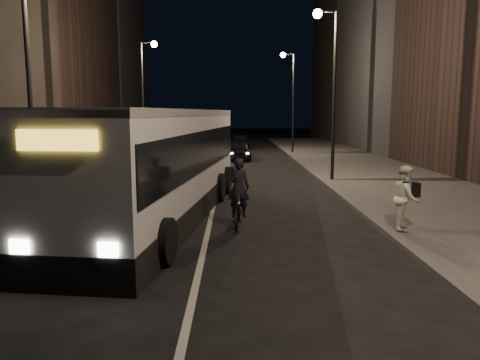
{
  "coord_description": "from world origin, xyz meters",
  "views": [
    {
      "loc": [
        0.79,
        -10.86,
        3.45
      ],
      "look_at": [
        0.94,
        2.6,
        1.5
      ],
      "focal_mm": 35.0,
      "sensor_mm": 36.0,
      "label": 1
    }
  ],
  "objects_px": {
    "streetlight_right_far": "(290,89)",
    "streetlight_left_far": "(146,84)",
    "streetlight_right_mid": "(329,72)",
    "cyclist_on_bicycle": "(238,204)",
    "streetlight_left_near": "(36,50)",
    "car_mid": "(195,150)",
    "car_far": "(240,142)",
    "city_bus": "(161,160)",
    "pedestrian_woman": "(406,198)",
    "car_near": "(239,151)"
  },
  "relations": [
    {
      "from": "streetlight_right_far",
      "to": "streetlight_left_far",
      "type": "distance_m",
      "value": 12.24
    },
    {
      "from": "streetlight_right_mid",
      "to": "cyclist_on_bicycle",
      "type": "xyz_separation_m",
      "value": [
        -4.44,
        -9.08,
        -4.65
      ]
    },
    {
      "from": "streetlight_left_near",
      "to": "cyclist_on_bicycle",
      "type": "bearing_deg",
      "value": -9.8
    },
    {
      "from": "car_mid",
      "to": "car_far",
      "type": "height_order",
      "value": "car_mid"
    },
    {
      "from": "city_bus",
      "to": "car_mid",
      "type": "relative_size",
      "value": 3.05
    },
    {
      "from": "pedestrian_woman",
      "to": "car_mid",
      "type": "bearing_deg",
      "value": 38.44
    },
    {
      "from": "streetlight_left_near",
      "to": "car_far",
      "type": "distance_m",
      "value": 30.9
    },
    {
      "from": "streetlight_right_far",
      "to": "car_near",
      "type": "height_order",
      "value": "streetlight_right_far"
    },
    {
      "from": "streetlight_right_far",
      "to": "car_mid",
      "type": "distance_m",
      "value": 10.08
    },
    {
      "from": "pedestrian_woman",
      "to": "car_far",
      "type": "xyz_separation_m",
      "value": [
        -4.3,
        31.82,
        -0.4
      ]
    },
    {
      "from": "city_bus",
      "to": "car_mid",
      "type": "distance_m",
      "value": 18.91
    },
    {
      "from": "car_far",
      "to": "car_mid",
      "type": "bearing_deg",
      "value": -107.44
    },
    {
      "from": "streetlight_left_far",
      "to": "cyclist_on_bicycle",
      "type": "distance_m",
      "value": 20.6
    },
    {
      "from": "car_mid",
      "to": "streetlight_right_far",
      "type": "bearing_deg",
      "value": -148.43
    },
    {
      "from": "streetlight_right_far",
      "to": "car_near",
      "type": "distance_m",
      "value": 7.85
    },
    {
      "from": "car_near",
      "to": "car_far",
      "type": "relative_size",
      "value": 0.86
    },
    {
      "from": "city_bus",
      "to": "car_near",
      "type": "xyz_separation_m",
      "value": [
        2.71,
        19.14,
        -1.25
      ]
    },
    {
      "from": "city_bus",
      "to": "streetlight_right_mid",
      "type": "bearing_deg",
      "value": 55.72
    },
    {
      "from": "streetlight_right_mid",
      "to": "car_far",
      "type": "relative_size",
      "value": 1.74
    },
    {
      "from": "car_far",
      "to": "pedestrian_woman",
      "type": "bearing_deg",
      "value": -82.14
    },
    {
      "from": "streetlight_right_mid",
      "to": "pedestrian_woman",
      "type": "distance_m",
      "value": 10.88
    },
    {
      "from": "streetlight_right_far",
      "to": "city_bus",
      "type": "bearing_deg",
      "value": -106.22
    },
    {
      "from": "car_near",
      "to": "streetlight_right_mid",
      "type": "bearing_deg",
      "value": -71.5
    },
    {
      "from": "streetlight_left_far",
      "to": "cyclist_on_bicycle",
      "type": "height_order",
      "value": "streetlight_left_far"
    },
    {
      "from": "pedestrian_woman",
      "to": "car_near",
      "type": "distance_m",
      "value": 21.78
    },
    {
      "from": "city_bus",
      "to": "car_far",
      "type": "bearing_deg",
      "value": 91.66
    },
    {
      "from": "streetlight_right_mid",
      "to": "streetlight_left_near",
      "type": "distance_m",
      "value": 13.33
    },
    {
      "from": "streetlight_right_far",
      "to": "car_far",
      "type": "xyz_separation_m",
      "value": [
        -4.03,
        5.82,
        -4.68
      ]
    },
    {
      "from": "streetlight_right_far",
      "to": "car_far",
      "type": "bearing_deg",
      "value": 124.73
    },
    {
      "from": "car_near",
      "to": "car_far",
      "type": "height_order",
      "value": "car_near"
    },
    {
      "from": "car_far",
      "to": "streetlight_right_mid",
      "type": "bearing_deg",
      "value": -79.36
    },
    {
      "from": "streetlight_right_far",
      "to": "car_far",
      "type": "height_order",
      "value": "streetlight_right_far"
    },
    {
      "from": "streetlight_right_far",
      "to": "streetlight_left_far",
      "type": "xyz_separation_m",
      "value": [
        -10.66,
        -6.0,
        0.0
      ]
    },
    {
      "from": "streetlight_left_far",
      "to": "city_bus",
      "type": "distance_m",
      "value": 18.54
    },
    {
      "from": "streetlight_left_near",
      "to": "car_far",
      "type": "xyz_separation_m",
      "value": [
        6.63,
        29.82,
        -4.68
      ]
    },
    {
      "from": "city_bus",
      "to": "cyclist_on_bicycle",
      "type": "bearing_deg",
      "value": -19.3
    },
    {
      "from": "streetlight_right_far",
      "to": "streetlight_left_far",
      "type": "height_order",
      "value": "same"
    },
    {
      "from": "city_bus",
      "to": "car_mid",
      "type": "height_order",
      "value": "city_bus"
    },
    {
      "from": "car_mid",
      "to": "car_far",
      "type": "relative_size",
      "value": 0.94
    },
    {
      "from": "pedestrian_woman",
      "to": "streetlight_left_far",
      "type": "bearing_deg",
      "value": 46.95
    },
    {
      "from": "streetlight_right_mid",
      "to": "streetlight_left_near",
      "type": "height_order",
      "value": "same"
    },
    {
      "from": "streetlight_left_far",
      "to": "cyclist_on_bicycle",
      "type": "bearing_deg",
      "value": -71.92
    },
    {
      "from": "streetlight_left_far",
      "to": "city_bus",
      "type": "bearing_deg",
      "value": -78.18
    },
    {
      "from": "streetlight_right_mid",
      "to": "pedestrian_woman",
      "type": "xyz_separation_m",
      "value": [
        0.27,
        -10.0,
        -4.28
      ]
    },
    {
      "from": "streetlight_right_far",
      "to": "pedestrian_woman",
      "type": "xyz_separation_m",
      "value": [
        0.27,
        -26.0,
        -4.28
      ]
    },
    {
      "from": "streetlight_left_far",
      "to": "pedestrian_woman",
      "type": "relative_size",
      "value": 4.43
    },
    {
      "from": "streetlight_left_far",
      "to": "streetlight_right_far",
      "type": "bearing_deg",
      "value": 29.36
    },
    {
      "from": "city_bus",
      "to": "car_far",
      "type": "xyz_separation_m",
      "value": [
        2.9,
        29.65,
        -1.25
      ]
    },
    {
      "from": "streetlight_left_far",
      "to": "car_near",
      "type": "height_order",
      "value": "streetlight_left_far"
    },
    {
      "from": "streetlight_left_far",
      "to": "city_bus",
      "type": "relative_size",
      "value": 0.61
    }
  ]
}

